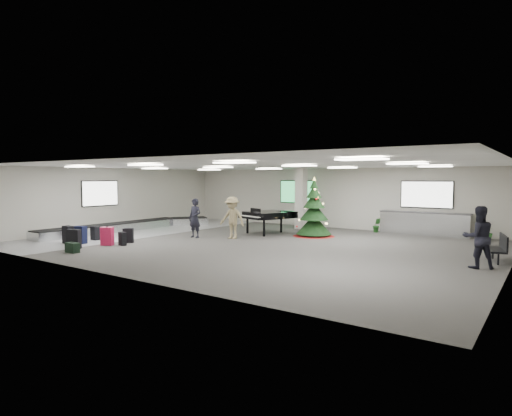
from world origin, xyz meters
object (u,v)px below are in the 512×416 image
Objects in this scene: baggage_carousel at (130,226)px; christmas_tree at (314,216)px; traveler_b at (232,218)px; potted_plant_right at (487,232)px; traveler_bench at (478,237)px; bench at (499,247)px; potted_plant_left at (377,225)px; traveler_a at (195,218)px; grand_piano at (267,215)px; pink_suitcase at (107,236)px; service_counter at (424,223)px.

baggage_carousel is 3.54× the size of christmas_tree.
traveler_b is 2.57× the size of potted_plant_right.
baggage_carousel is 16.03m from traveler_bench.
christmas_tree is at bearing 151.31° from bench.
traveler_bench is at bearing -50.85° from potted_plant_left.
traveler_bench is at bearing -9.49° from traveler_b.
traveler_a is at bearing -161.81° from traveler_b.
christmas_tree is 7.46m from potted_plant_right.
traveler_b is at bearing 5.56° from baggage_carousel.
grand_piano is at bearing -46.85° from traveler_bench.
potted_plant_right is at bearing 1.88° from potted_plant_left.
christmas_tree reaches higher than grand_piano.
grand_piano reaches higher than baggage_carousel.
traveler_a is (4.62, -0.09, 0.67)m from baggage_carousel.
traveler_bench reaches higher than potted_plant_left.
grand_piano is 5.46m from potted_plant_left.
potted_plant_left reaches higher than baggage_carousel.
pink_suitcase is 0.43× the size of traveler_a.
traveler_b reaches higher than potted_plant_left.
traveler_bench is at bearing -9.25° from pink_suitcase.
bench is at bearing 5.60° from traveler_a.
christmas_tree reaches higher than bench.
christmas_tree is at bearing 31.11° from grand_piano.
traveler_a is 1.73m from traveler_b.
service_counter is at bearing 22.50° from pink_suitcase.
bench is at bearing -79.98° from potted_plant_right.
service_counter is (12.84, 6.73, 0.33)m from baggage_carousel.
potted_plant_left is (4.14, 3.51, -0.54)m from grand_piano.
potted_plant_left is at bearing 59.49° from grand_piano.
baggage_carousel is 12.47m from potted_plant_left.
baggage_carousel is 9.44m from christmas_tree.
christmas_tree is 1.87× the size of bench.
traveler_b is at bearing 170.43° from bench.
potted_plant_right is at bearing 41.49° from grand_piano.
christmas_tree is at bearing -54.97° from traveler_bench.
bench is at bearing 4.57° from baggage_carousel.
traveler_a reaches higher than pink_suitcase.
traveler_a reaches higher than potted_plant_left.
traveler_b is 7.37m from potted_plant_left.
grand_piano is 9.95m from traveler_bench.
potted_plant_left is 0.99× the size of potted_plant_right.
christmas_tree is 2.29m from grand_piano.
service_counter is 9.04m from traveler_b.
service_counter is 2.18× the size of traveler_b.
traveler_bench is (9.47, -3.03, 0.03)m from grand_piano.
grand_piano is at bearing -168.09° from christmas_tree.
service_counter is 2.77× the size of bench.
grand_piano is 3.56m from traveler_a.
christmas_tree reaches higher than service_counter.
traveler_a is 12.78m from potted_plant_right.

